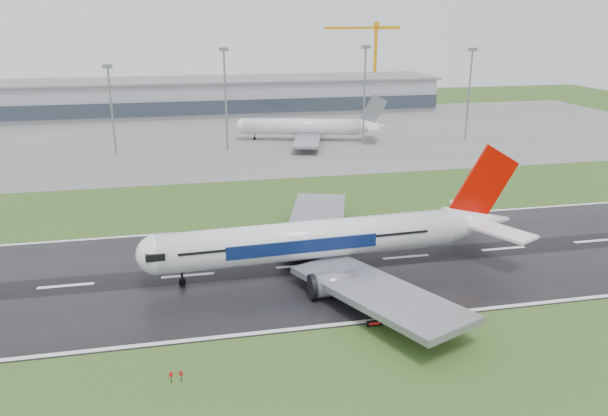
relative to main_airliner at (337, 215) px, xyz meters
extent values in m
plane|color=#2F501D|center=(-25.93, 2.51, -10.11)|extent=(520.00, 520.00, 0.00)
cube|color=black|center=(-25.93, 2.51, -10.06)|extent=(400.00, 45.00, 0.10)
cube|color=slate|center=(-25.93, 127.51, -10.07)|extent=(400.00, 130.00, 0.08)
cube|color=gray|center=(-25.93, 187.51, -2.61)|extent=(240.00, 36.00, 15.00)
cylinder|color=gray|center=(-46.83, 102.51, 3.74)|extent=(0.64, 0.64, 27.70)
cylinder|color=gray|center=(-10.67, 102.51, 6.11)|extent=(0.64, 0.64, 32.43)
cylinder|color=gray|center=(36.97, 102.51, 6.26)|extent=(0.64, 0.64, 32.74)
cylinder|color=gray|center=(76.13, 102.51, 5.65)|extent=(0.64, 0.64, 31.51)
camera|label=1|loc=(-25.25, -91.97, 32.34)|focal=34.46mm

